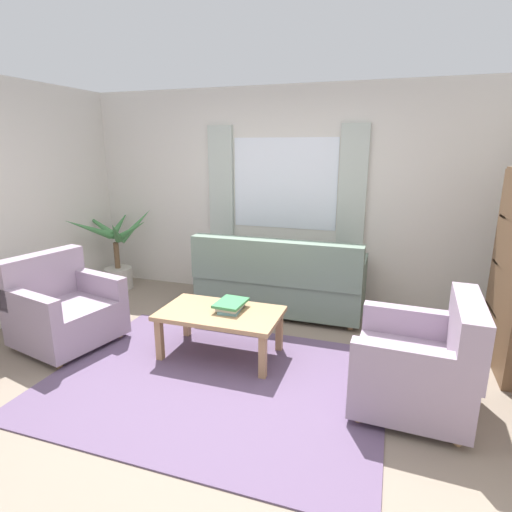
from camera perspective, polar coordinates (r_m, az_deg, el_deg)
The scene contains 10 objects.
ground_plane at distance 3.59m, azimuth -5.80°, elevation -16.94°, with size 6.24×6.24×0.00m, color gray.
wall_back at distance 5.22m, azimuth 4.09°, elevation 8.37°, with size 5.32×0.12×2.60m, color silver.
window_with_curtains at distance 5.13m, azimuth 3.88°, elevation 9.93°, with size 1.98×0.07×1.40m.
area_rug at distance 3.59m, azimuth -5.80°, elevation -16.86°, with size 2.73×2.03×0.01m, color #604C6B.
couch at distance 4.80m, azimuth 3.30°, elevation -3.62°, with size 1.90×0.82×0.92m.
armchair_left at distance 4.48m, azimuth -25.20°, elevation -6.65°, with size 0.98×1.00×0.88m.
armchair_right at distance 3.33m, azimuth 21.89°, elevation -13.73°, with size 0.86×0.88×0.88m.
coffee_table at distance 3.81m, azimuth -4.96°, elevation -8.44°, with size 1.10×0.64×0.44m.
book_stack_on_table at distance 3.80m, azimuth -3.50°, elevation -6.85°, with size 0.26×0.33×0.08m.
potted_plant at distance 5.87m, azimuth -18.80°, elevation 0.30°, with size 1.20×1.20×1.10m.
Camera 1 is at (1.29, -2.77, 1.89)m, focal length 28.87 mm.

